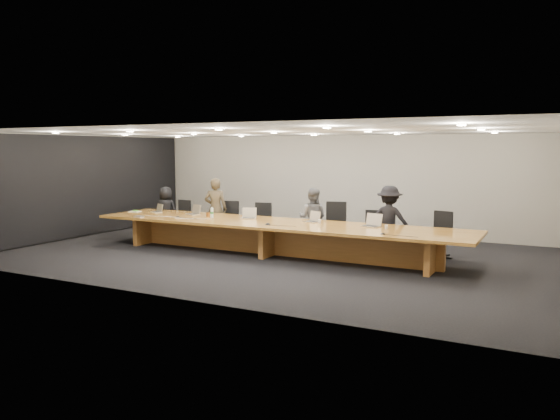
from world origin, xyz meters
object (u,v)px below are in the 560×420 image
object	(u,v)px
laptop_d	(311,216)
mic_center	(268,224)
person_d	(389,220)
laptop_b	(193,209)
paper_cup_near	(319,221)
chair_far_left	(180,218)
chair_right	(372,231)
mic_right	(383,234)
conference_table	(274,232)
laptop_c	(249,213)
laptop_e	(371,220)
mic_left	(178,217)
av_box	(139,217)
amber_mug	(208,215)
person_c	(312,218)
person_b	(216,209)
chair_far_right	(438,234)
chair_mid_left	(261,223)
laptop_a	(156,208)
paper_cup_far	(386,227)
chair_mid_right	(334,226)
chair_left	(229,220)
water_bottle	(212,213)

from	to	relation	value
laptop_d	mic_center	world-z (taller)	laptop_d
person_d	laptop_b	distance (m)	4.93
laptop_d	paper_cup_near	bearing A→B (deg)	-2.25
chair_far_left	chair_right	xyz separation A→B (m)	(5.53, 0.06, -0.00)
mic_center	mic_right	bearing A→B (deg)	-4.03
conference_table	mic_center	distance (m)	0.47
laptop_c	mic_center	size ratio (longest dim) A/B	2.54
laptop_e	mic_left	bearing A→B (deg)	-160.90
chair_right	av_box	world-z (taller)	chair_right
amber_mug	paper_cup_near	bearing A→B (deg)	2.47
laptop_b	laptop_d	size ratio (longest dim) A/B	1.03
person_c	mic_right	world-z (taller)	person_c
laptop_b	laptop_e	size ratio (longest dim) A/B	0.90
person_b	person_c	size ratio (longest dim) A/B	1.12
conference_table	chair_far_right	bearing A→B (deg)	21.27
person_d	chair_far_right	bearing A→B (deg)	179.61
chair_far_left	mic_center	world-z (taller)	chair_far_left
chair_right	laptop_c	xyz separation A→B (m)	(-2.76, -0.99, 0.38)
mic_right	chair_mid_left	bearing A→B (deg)	154.34
laptop_a	av_box	xyz separation A→B (m)	(0.30, -1.00, -0.10)
chair_right	paper_cup_far	size ratio (longest dim) A/B	12.98
chair_mid_left	person_b	size ratio (longest dim) A/B	0.64
chair_mid_right	av_box	size ratio (longest dim) A/B	5.55
person_c	mic_left	size ratio (longest dim) A/B	13.84
laptop_a	person_b	bearing A→B (deg)	57.45
chair_mid_right	laptop_a	bearing A→B (deg)	179.52
chair_mid_right	laptop_d	bearing A→B (deg)	-118.33
person_d	mic_right	xyz separation A→B (m)	(0.41, -1.85, -0.03)
chair_mid_left	paper_cup_near	distance (m)	2.25
chair_far_left	chair_far_right	distance (m)	7.03
person_b	laptop_b	bearing A→B (deg)	58.82
chair_left	laptop_e	distance (m)	4.43
chair_left	chair_right	world-z (taller)	chair_left
chair_far_right	water_bottle	world-z (taller)	chair_far_right
paper_cup_far	mic_right	distance (m)	0.77
conference_table	laptop_e	world-z (taller)	laptop_e
conference_table	person_d	size ratio (longest dim) A/B	5.70
conference_table	av_box	xyz separation A→B (m)	(-3.37, -0.72, 0.25)
mic_right	paper_cup_far	bearing A→B (deg)	101.82
chair_mid_right	mic_right	bearing A→B (deg)	-57.94
chair_left	chair_mid_left	size ratio (longest dim) A/B	0.99
conference_table	person_d	distance (m)	2.66
laptop_c	water_bottle	world-z (taller)	laptop_c
water_bottle	amber_mug	bearing A→B (deg)	150.92
laptop_b	person_d	bearing A→B (deg)	31.90
chair_mid_right	laptop_a	xyz separation A→B (m)	(-4.67, -0.94, 0.28)
laptop_a	water_bottle	size ratio (longest dim) A/B	1.25
chair_right	laptop_d	size ratio (longest dim) A/B	3.06
chair_far_left	person_c	size ratio (longest dim) A/B	0.69
laptop_b	laptop_d	bearing A→B (deg)	22.29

